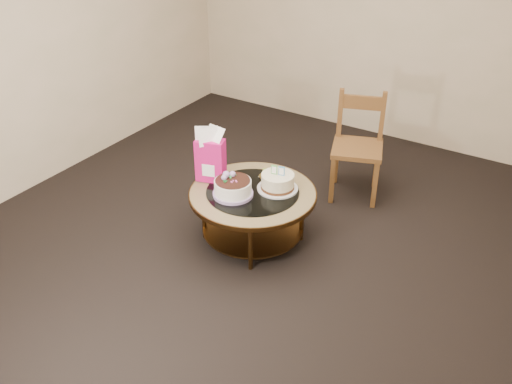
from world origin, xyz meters
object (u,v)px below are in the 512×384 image
Objects in this scene: coffee_table at (253,200)px; decorated_cake at (233,188)px; cream_cake at (278,182)px; dining_chair at (358,146)px; gift_bag at (210,155)px.

decorated_cake is at bearing -127.16° from coffee_table.
coffee_table is 0.22m from decorated_cake.
dining_chair is (0.25, 1.01, -0.04)m from cream_cake.
cream_cake is at bearing 46.60° from decorated_cake.
cream_cake reaches higher than coffee_table.
decorated_cake is 0.69× the size of gift_bag.
dining_chair is at bearing 68.67° from decorated_cake.
coffee_table is at bearing -14.15° from gift_bag.
cream_cake is 0.58m from gift_bag.
gift_bag is 1.42m from dining_chair.
gift_bag is at bearing -176.93° from coffee_table.
dining_chair is (0.79, 1.17, -0.20)m from gift_bag.
decorated_cake is at bearing -145.52° from cream_cake.
gift_bag is (-0.29, 0.11, 0.17)m from decorated_cake.
decorated_cake is 0.33× the size of dining_chair.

